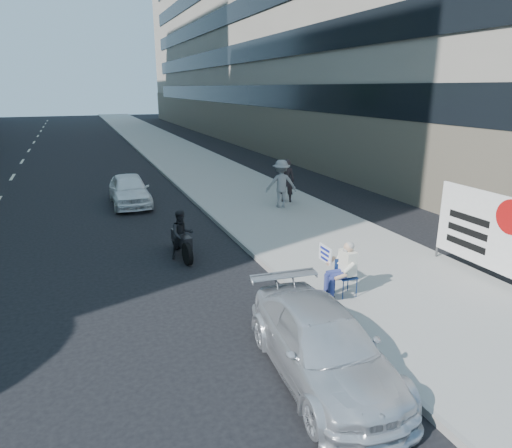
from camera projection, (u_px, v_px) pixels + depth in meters
name	position (u px, v px, depth m)	size (l,w,h in m)	color
ground	(248.00, 319.00, 9.84)	(160.00, 160.00, 0.00)	black
near_sidewalk	(196.00, 164.00, 29.04)	(5.00, 120.00, 0.15)	gray
near_building	(298.00, 28.00, 41.45)	(14.00, 70.00, 20.00)	gray
seated_protester	(342.00, 266.00, 10.40)	(0.83, 1.11, 1.31)	navy
jogger	(281.00, 184.00, 18.18)	(1.23, 0.71, 1.91)	gray
pedestrian_woman	(287.00, 181.00, 19.05)	(0.66, 0.43, 1.81)	black
protest_banner	(485.00, 229.00, 11.33)	(0.08, 3.06, 2.20)	#4C4C4C
parked_sedan	(323.00, 345.00, 7.73)	(1.66, 4.09, 1.19)	silver
white_sedan_near	(129.00, 190.00, 19.24)	(1.53, 3.80, 1.29)	white
motorcycle	(182.00, 237.00, 13.21)	(0.75, 2.05, 1.42)	black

